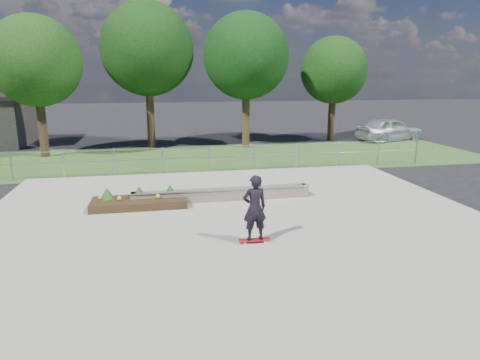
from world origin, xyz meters
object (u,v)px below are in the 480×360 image
parked_car (390,129)px  skateboarder (255,208)px  planter_bed (139,200)px  grind_ledge (222,194)px

parked_car → skateboarder: bearing=130.9°
skateboarder → parked_car: size_ratio=0.39×
skateboarder → planter_bed: bearing=128.1°
parked_car → planter_bed: bearing=117.2°
planter_bed → skateboarder: 4.82m
planter_bed → skateboarder: (2.94, -3.75, 0.72)m
grind_ledge → skateboarder: bearing=-86.7°
grind_ledge → planter_bed: (-2.72, -0.14, -0.02)m
grind_ledge → planter_bed: 2.72m
grind_ledge → skateboarder: size_ratio=3.43×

